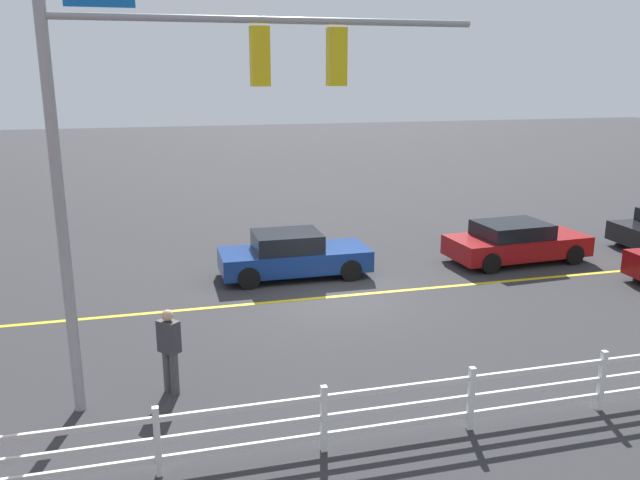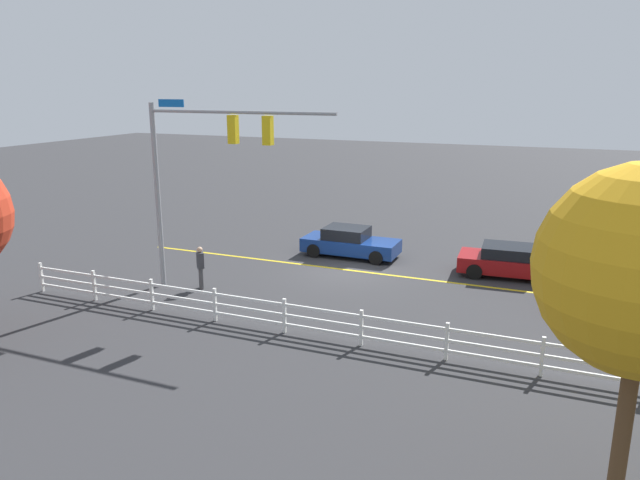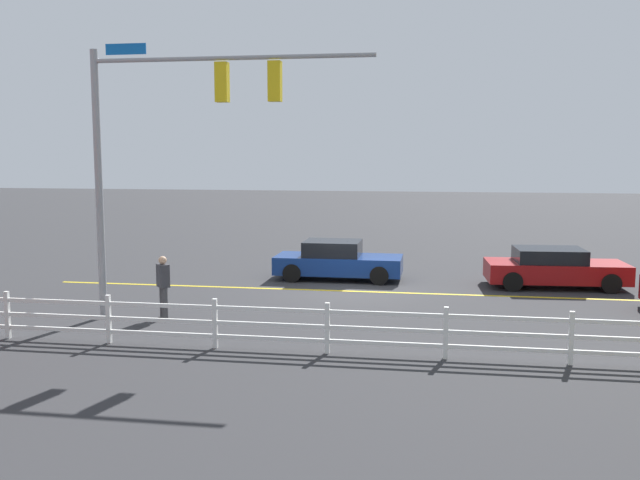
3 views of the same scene
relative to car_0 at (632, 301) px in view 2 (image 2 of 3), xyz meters
name	(u,v)px [view 2 (image 2 of 3)]	position (x,y,z in m)	size (l,w,h in m)	color
ground_plane	(348,270)	(10.79, -1.72, -0.68)	(120.00, 120.00, 0.00)	#2D2D30
lane_center_stripe	(440,281)	(6.79, -1.72, -0.68)	(28.00, 0.16, 0.01)	gold
signal_assembly	(202,160)	(14.87, 2.96, 4.42)	(7.48, 0.38, 7.25)	gray
car_0	(632,301)	(0.00, 0.00, 0.00)	(4.29, 2.13, 1.41)	maroon
car_2	(513,261)	(4.14, -3.52, -0.03)	(4.61, 2.21, 1.31)	maroon
car_3	(350,242)	(11.47, -3.81, -0.03)	(4.45, 1.91, 1.37)	navy
pedestrian	(200,266)	(15.30, 2.75, 0.24)	(0.45, 0.47, 1.69)	#3F3F42
white_rail_fence	(361,327)	(7.79, 5.40, -0.08)	(26.10, 0.10, 1.15)	white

